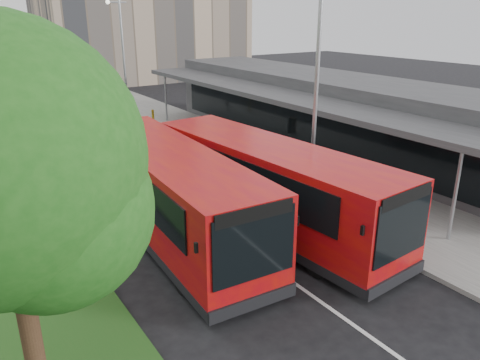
# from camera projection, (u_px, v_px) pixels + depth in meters

# --- Properties ---
(ground) EXTENTS (120.00, 120.00, 0.00)m
(ground) POSITION_uv_depth(u_px,v_px,m) (253.00, 254.00, 15.03)
(ground) COLOR black
(ground) RESTS_ON ground
(pavement) EXTENTS (5.00, 80.00, 0.15)m
(pavement) POSITION_uv_depth(u_px,v_px,m) (162.00, 118.00, 33.81)
(pavement) COLOR slate
(pavement) RESTS_ON ground
(lane_centre_line) EXTENTS (0.12, 70.00, 0.01)m
(lane_centre_line) POSITION_uv_depth(u_px,v_px,m) (103.00, 147.00, 26.80)
(lane_centre_line) COLOR silver
(lane_centre_line) RESTS_ON ground
(kerb_dashes) EXTENTS (0.12, 56.00, 0.01)m
(kerb_dashes) POSITION_uv_depth(u_px,v_px,m) (132.00, 127.00, 31.65)
(kerb_dashes) COLOR silver
(kerb_dashes) RESTS_ON ground
(station_building) EXTENTS (7.70, 26.00, 4.00)m
(station_building) POSITION_uv_depth(u_px,v_px,m) (330.00, 112.00, 26.25)
(station_building) COLOR #303032
(station_building) RESTS_ON ground
(tree_near) EXTENTS (4.64, 4.64, 7.45)m
(tree_near) POSITION_uv_depth(u_px,v_px,m) (1.00, 180.00, 7.45)
(tree_near) COLOR #382216
(tree_near) RESTS_ON ground
(lamp_post_near) EXTENTS (1.44, 0.28, 8.00)m
(lamp_post_near) POSITION_uv_depth(u_px,v_px,m) (315.00, 87.00, 17.14)
(lamp_post_near) COLOR #95989D
(lamp_post_near) RESTS_ON pavement
(lamp_post_far) EXTENTS (1.44, 0.28, 8.00)m
(lamp_post_far) POSITION_uv_depth(u_px,v_px,m) (122.00, 51.00, 32.83)
(lamp_post_far) COLOR #95989D
(lamp_post_far) RESTS_ON pavement
(bus_main) EXTENTS (3.55, 10.96, 3.06)m
(bus_main) POSITION_uv_depth(u_px,v_px,m) (269.00, 186.00, 16.42)
(bus_main) COLOR #B21409
(bus_main) RESTS_ON ground
(bus_second) EXTENTS (3.35, 11.02, 3.08)m
(bus_second) POSITION_uv_depth(u_px,v_px,m) (169.00, 193.00, 15.79)
(bus_second) COLOR #B21409
(bus_second) RESTS_ON ground
(litter_bin) EXTENTS (0.52, 0.52, 0.93)m
(litter_bin) POSITION_uv_depth(u_px,v_px,m) (224.00, 136.00, 26.83)
(litter_bin) COLOR #3D2819
(litter_bin) RESTS_ON pavement
(bollard) EXTENTS (0.21, 0.21, 1.02)m
(bollard) POSITION_uv_depth(u_px,v_px,m) (153.00, 117.00, 31.38)
(bollard) COLOR #FCB90D
(bollard) RESTS_ON pavement
(car_near) EXTENTS (1.44, 3.44, 1.16)m
(car_near) POSITION_uv_depth(u_px,v_px,m) (50.00, 85.00, 45.73)
(car_near) COLOR #5C140D
(car_near) RESTS_ON ground
(car_far) EXTENTS (1.33, 3.68, 1.21)m
(car_far) POSITION_uv_depth(u_px,v_px,m) (0.00, 82.00, 47.81)
(car_far) COLOR navy
(car_far) RESTS_ON ground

